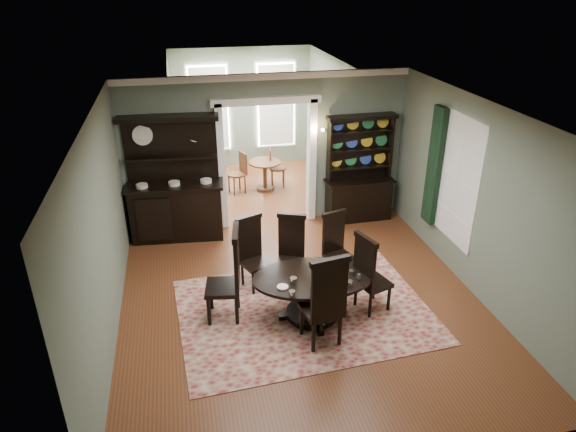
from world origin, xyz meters
name	(u,v)px	position (x,y,z in m)	size (l,w,h in m)	color
room	(303,211)	(0.00, 0.04, 1.58)	(5.51, 6.01, 3.01)	brown
parlor	(248,117)	(0.00, 5.53, 1.52)	(3.51, 3.50, 3.01)	brown
doorway_trim	(267,146)	(0.00, 3.00, 1.62)	(2.08, 0.25, 2.57)	white
right_window	(446,173)	(2.69, 0.93, 1.60)	(0.15, 1.47, 2.12)	white
wall_sconce	(317,131)	(0.95, 2.85, 1.89)	(0.27, 0.21, 0.21)	#BB7B32
rug	(304,311)	(-0.02, -0.18, 0.01)	(3.72, 2.69, 0.01)	maroon
dining_table	(313,289)	(0.07, -0.32, 0.48)	(1.83, 1.74, 0.69)	black
centerpiece	(320,274)	(0.16, -0.37, 0.75)	(1.23, 0.79, 0.20)	silver
chair_far_left	(252,250)	(-0.65, 0.74, 0.63)	(0.58, 0.56, 1.21)	black
chair_far_mid	(291,248)	(-0.04, 0.66, 0.64)	(0.57, 0.56, 1.21)	black
chair_far_right	(336,244)	(0.73, 0.69, 0.61)	(0.53, 0.52, 1.17)	black
chair_end_left	(230,273)	(-1.09, -0.08, 0.76)	(0.59, 0.61, 1.45)	black
chair_end_right	(368,272)	(0.91, -0.35, 0.67)	(0.57, 0.59, 1.28)	black
chair_near	(325,300)	(0.06, -0.99, 0.75)	(0.61, 0.59, 1.43)	black
sideboard	(176,197)	(-1.80, 2.72, 0.82)	(1.84, 0.79, 2.36)	black
welsh_dresser	(359,183)	(1.84, 2.76, 0.78)	(1.40, 0.54, 2.16)	black
parlor_table	(265,171)	(0.23, 4.67, 0.45)	(0.74, 0.74, 0.69)	brown
parlor_chair_left	(239,172)	(-0.37, 4.64, 0.50)	(0.44, 0.43, 0.94)	brown
parlor_chair_right	(275,166)	(0.50, 4.85, 0.49)	(0.41, 0.39, 0.92)	brown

